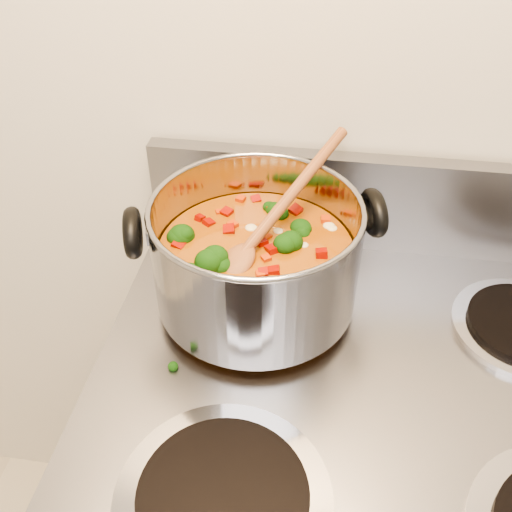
# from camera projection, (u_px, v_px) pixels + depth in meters

# --- Properties ---
(stockpot) EXTENTS (0.34, 0.28, 0.17)m
(stockpot) POSITION_uv_depth(u_px,v_px,m) (256.00, 258.00, 0.78)
(stockpot) COLOR gray
(stockpot) RESTS_ON electric_range
(wooden_spoon) EXTENTS (0.17, 0.26, 0.12)m
(wooden_spoon) POSITION_uv_depth(u_px,v_px,m) (264.00, 228.00, 0.76)
(wooden_spoon) COLOR brown
(wooden_spoon) RESTS_ON stockpot
(cooktop_crumbs) EXTENTS (0.04, 0.13, 0.01)m
(cooktop_crumbs) POSITION_uv_depth(u_px,v_px,m) (401.00, 331.00, 0.78)
(cooktop_crumbs) COLOR black
(cooktop_crumbs) RESTS_ON electric_range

